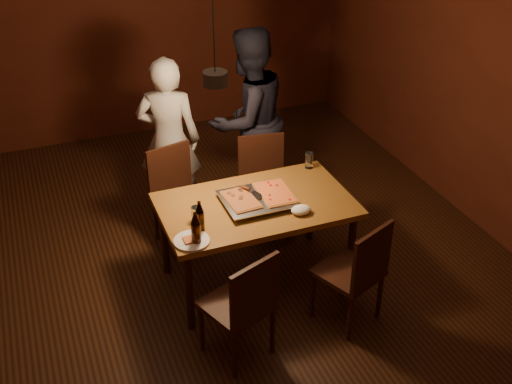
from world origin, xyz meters
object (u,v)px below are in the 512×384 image
object	(u,v)px
beer_bottle_b	(200,216)
chair_near_right	(359,266)
chair_far_right	(263,175)
pendant_lamp	(215,77)
diner_dark	(248,120)
dining_table	(256,211)
plate_slice	(192,241)
diner_white	(169,140)
pizza_tray	(258,200)
chair_near_left	(244,299)
chair_far_left	(176,187)
beer_bottle_a	(196,228)

from	to	relation	value
beer_bottle_b	chair_near_right	bearing A→B (deg)	-28.56
chair_far_right	pendant_lamp	size ratio (longest dim) A/B	0.44
pendant_lamp	diner_dark	bearing A→B (deg)	58.48
dining_table	chair_near_right	xyz separation A→B (m)	(0.51, -0.76, -0.14)
chair_near_right	pendant_lamp	size ratio (longest dim) A/B	0.50
chair_near_right	beer_bottle_b	bearing A→B (deg)	128.47
chair_far_right	plate_slice	distance (m)	1.44
chair_near_right	diner_white	xyz separation A→B (m)	(-0.87, 2.01, 0.25)
diner_white	pendant_lamp	distance (m)	1.46
chair_far_right	diner_dark	distance (m)	0.59
beer_bottle_b	pizza_tray	bearing A→B (deg)	20.44
chair_near_left	diner_dark	bearing A→B (deg)	47.33
dining_table	diner_dark	size ratio (longest dim) A/B	0.85
chair_far_left	chair_far_right	size ratio (longest dim) A/B	1.05
pendant_lamp	dining_table	bearing A→B (deg)	-35.04
chair_far_left	chair_near_right	world-z (taller)	same
dining_table	beer_bottle_b	size ratio (longest dim) A/B	6.08
plate_slice	pendant_lamp	world-z (taller)	pendant_lamp
pizza_tray	beer_bottle_b	size ratio (longest dim) A/B	2.23
dining_table	chair_near_right	bearing A→B (deg)	-56.31
diner_dark	pendant_lamp	world-z (taller)	pendant_lamp
diner_dark	pendant_lamp	xyz separation A→B (m)	(-0.63, -1.04, 0.88)
chair_near_right	pendant_lamp	distance (m)	1.71
chair_near_left	beer_bottle_b	bearing A→B (deg)	79.87
dining_table	beer_bottle_a	distance (m)	0.71
pizza_tray	dining_table	bearing A→B (deg)	153.02
chair_far_left	pendant_lamp	distance (m)	1.40
pizza_tray	diner_dark	world-z (taller)	diner_dark
pendant_lamp	chair_far_left	bearing A→B (deg)	106.41
pizza_tray	plate_slice	bearing A→B (deg)	-155.94
chair_near_left	pendant_lamp	size ratio (longest dim) A/B	0.49
plate_slice	dining_table	bearing A→B (deg)	27.31
diner_white	dining_table	bearing A→B (deg)	129.33
beer_bottle_a	pendant_lamp	distance (m)	1.08
beer_bottle_b	pendant_lamp	distance (m)	1.00
dining_table	chair_far_left	size ratio (longest dim) A/B	2.94
chair_far_left	chair_near_left	world-z (taller)	same
dining_table	plate_slice	distance (m)	0.70
beer_bottle_b	diner_white	bearing A→B (deg)	84.20
chair_far_right	pizza_tray	bearing A→B (deg)	74.66
chair_near_right	pendant_lamp	xyz separation A→B (m)	(-0.75, 0.93, 1.22)
chair_near_left	plate_slice	size ratio (longest dim) A/B	2.09
pizza_tray	beer_bottle_a	bearing A→B (deg)	-152.69
diner_dark	pendant_lamp	size ratio (longest dim) A/B	1.60
beer_bottle_a	chair_near_left	bearing A→B (deg)	-67.26
chair_near_left	pendant_lamp	xyz separation A→B (m)	(0.15, 0.97, 1.22)
pendant_lamp	plate_slice	bearing A→B (deg)	-127.19
chair_near_left	diner_white	distance (m)	2.07
dining_table	chair_far_left	world-z (taller)	chair_far_left
beer_bottle_b	plate_slice	bearing A→B (deg)	-131.20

